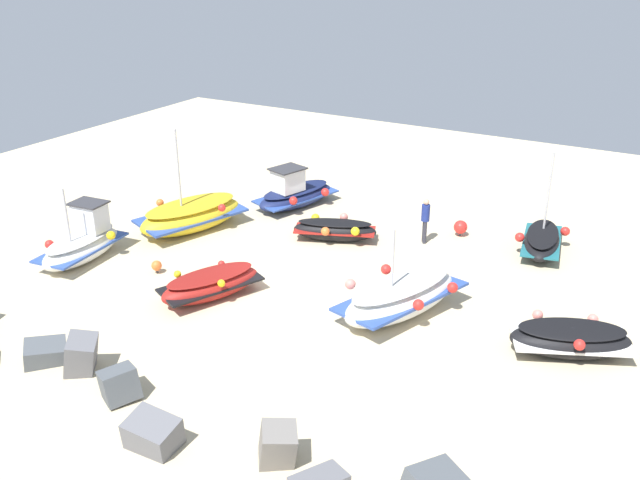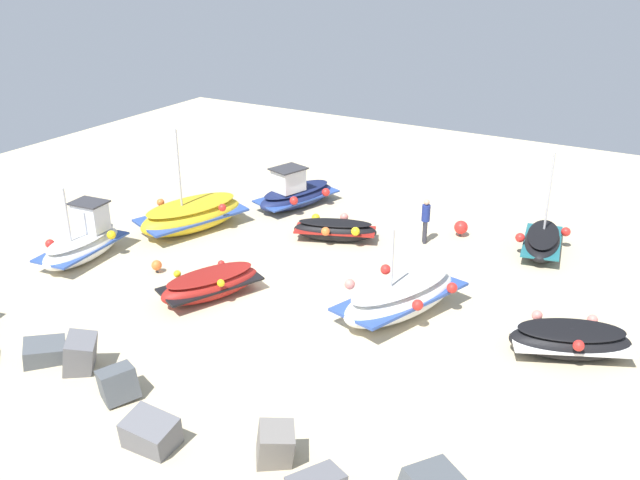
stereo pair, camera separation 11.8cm
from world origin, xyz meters
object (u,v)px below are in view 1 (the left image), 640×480
object	(u,v)px
fishing_boat_6	(571,339)
fishing_boat_1	(191,215)
fishing_boat_5	(295,193)
fishing_boat_7	(83,243)
fishing_boat_0	(335,230)
mooring_buoy_0	(461,227)
fishing_boat_4	(211,284)
fishing_boat_3	(542,240)
mooring_buoy_1	(157,266)
fishing_boat_2	(401,296)
person_walking	(425,218)

from	to	relation	value
fishing_boat_6	fishing_boat_1	bearing A→B (deg)	148.34
fishing_boat_5	fishing_boat_7	world-z (taller)	fishing_boat_7
fishing_boat_0	fishing_boat_1	bearing A→B (deg)	177.26
fishing_boat_5	fishing_boat_7	xyz separation A→B (m)	(3.81, 8.44, 0.05)
fishing_boat_6	mooring_buoy_0	size ratio (longest dim) A/B	5.64
fishing_boat_4	fishing_boat_6	xyz separation A→B (m)	(-10.82, -2.30, 0.00)
fishing_boat_3	mooring_buoy_1	world-z (taller)	fishing_boat_3
fishing_boat_0	fishing_boat_1	size ratio (longest dim) A/B	0.70
fishing_boat_2	person_walking	world-z (taller)	fishing_boat_2
fishing_boat_5	person_walking	xyz separation A→B (m)	(-6.38, 0.89, 0.42)
fishing_boat_4	fishing_boat_7	bearing A→B (deg)	113.60
mooring_buoy_1	fishing_boat_1	bearing A→B (deg)	-68.53
fishing_boat_4	fishing_boat_0	bearing A→B (deg)	12.36
person_walking	fishing_boat_0	bearing A→B (deg)	-6.99
fishing_boat_2	fishing_boat_4	world-z (taller)	fishing_boat_2
fishing_boat_2	fishing_boat_7	bearing A→B (deg)	118.85
fishing_boat_4	fishing_boat_1	bearing A→B (deg)	69.30
fishing_boat_7	mooring_buoy_0	bearing A→B (deg)	-57.25
fishing_boat_7	fishing_boat_2	bearing A→B (deg)	-85.85
fishing_boat_3	fishing_boat_6	xyz separation A→B (m)	(-2.37, 6.72, 0.05)
mooring_buoy_1	mooring_buoy_0	bearing A→B (deg)	-133.85
fishing_boat_3	fishing_boat_4	xyz separation A→B (m)	(8.45, 9.02, 0.04)
fishing_boat_7	mooring_buoy_1	world-z (taller)	fishing_boat_7
person_walking	fishing_boat_5	bearing A→B (deg)	-41.05
fishing_boat_7	fishing_boat_5	bearing A→B (deg)	-29.92
fishing_boat_4	fishing_boat_2	bearing A→B (deg)	-46.46
fishing_boat_3	fishing_boat_4	distance (m)	12.36
fishing_boat_6	person_walking	bearing A→B (deg)	116.15
fishing_boat_7	mooring_buoy_1	bearing A→B (deg)	-87.73
fishing_boat_2	mooring_buoy_1	xyz separation A→B (m)	(8.54, 1.58, -0.33)
fishing_boat_0	fishing_boat_5	xyz separation A→B (m)	(3.29, -2.40, 0.16)
fishing_boat_4	fishing_boat_5	size ratio (longest dim) A/B	0.87
fishing_boat_2	person_walking	xyz separation A→B (m)	(1.43, -5.55, 0.40)
fishing_boat_2	fishing_boat_6	xyz separation A→B (m)	(-5.04, -0.25, -0.14)
fishing_boat_4	fishing_boat_6	world-z (taller)	fishing_boat_6
fishing_boat_3	fishing_boat_4	world-z (taller)	fishing_boat_3
fishing_boat_6	fishing_boat_0	bearing A→B (deg)	133.85
person_walking	mooring_buoy_0	size ratio (longest dim) A/B	2.75
fishing_boat_2	person_walking	bearing A→B (deg)	33.55
fishing_boat_7	mooring_buoy_0	size ratio (longest dim) A/B	5.80
fishing_boat_1	fishing_boat_0	bearing A→B (deg)	-52.60
fishing_boat_5	mooring_buoy_0	bearing A→B (deg)	109.90
fishing_boat_6	mooring_buoy_1	xyz separation A→B (m)	(13.57, 1.83, -0.19)
fishing_boat_7	mooring_buoy_1	xyz separation A→B (m)	(-3.08, -0.43, -0.37)
fishing_boat_7	fishing_boat_3	bearing A→B (deg)	-63.50
fishing_boat_0	mooring_buoy_0	xyz separation A→B (m)	(-4.08, -2.82, -0.07)
fishing_boat_1	fishing_boat_6	bearing A→B (deg)	-78.95
fishing_boat_1	mooring_buoy_0	bearing A→B (deg)	-45.50
fishing_boat_6	mooring_buoy_0	bearing A→B (deg)	105.13
fishing_boat_2	mooring_buoy_0	distance (m)	6.87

